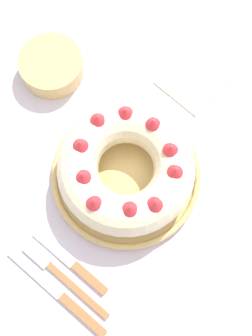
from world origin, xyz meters
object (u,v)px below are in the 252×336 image
object	(u,v)px
side_bowl	(52,66)
napkin	(199,73)
fork	(60,275)
cake_knife	(75,265)
bundt_cake	(126,168)
serving_knife	(63,297)
serving_dish	(126,175)

from	to	relation	value
side_bowl	napkin	world-z (taller)	side_bowl
side_bowl	napkin	xyz separation A→B (m)	(0.20, -0.24, -0.02)
side_bowl	fork	bearing A→B (deg)	-135.70
cake_knife	napkin	xyz separation A→B (m)	(0.47, 0.07, -0.00)
bundt_cake	side_bowl	xyz separation A→B (m)	(0.08, 0.27, -0.04)
fork	serving_knife	distance (m)	0.04
serving_knife	side_bowl	distance (m)	0.47
serving_dish	cake_knife	world-z (taller)	serving_dish
serving_knife	cake_knife	size ratio (longest dim) A/B	1.33
bundt_cake	cake_knife	size ratio (longest dim) A/B	1.48
serving_dish	cake_knife	xyz separation A→B (m)	(-0.19, -0.04, -0.01)
serving_dish	napkin	world-z (taller)	serving_dish
side_bowl	napkin	size ratio (longest dim) A/B	0.81
serving_dish	bundt_cake	size ratio (longest dim) A/B	1.13
fork	napkin	bearing A→B (deg)	1.33
serving_dish	side_bowl	world-z (taller)	side_bowl
serving_knife	napkin	distance (m)	0.53
serving_knife	cake_knife	bearing A→B (deg)	18.65
serving_dish	napkin	xyz separation A→B (m)	(0.28, 0.03, -0.01)
serving_dish	fork	xyz separation A→B (m)	(-0.22, -0.03, -0.01)
cake_knife	side_bowl	xyz separation A→B (m)	(0.27, 0.31, 0.02)
cake_knife	side_bowl	bearing A→B (deg)	41.71
serving_knife	side_bowl	world-z (taller)	side_bowl
fork	side_bowl	world-z (taller)	side_bowl
bundt_cake	fork	world-z (taller)	bundt_cake
serving_knife	cake_knife	distance (m)	0.06
serving_knife	napkin	xyz separation A→B (m)	(0.53, 0.09, -0.00)
serving_dish	side_bowl	distance (m)	0.28
serving_knife	side_bowl	xyz separation A→B (m)	(0.33, 0.33, 0.02)
cake_knife	napkin	distance (m)	0.47
serving_knife	bundt_cake	bearing A→B (deg)	11.29
serving_dish	serving_knife	distance (m)	0.26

